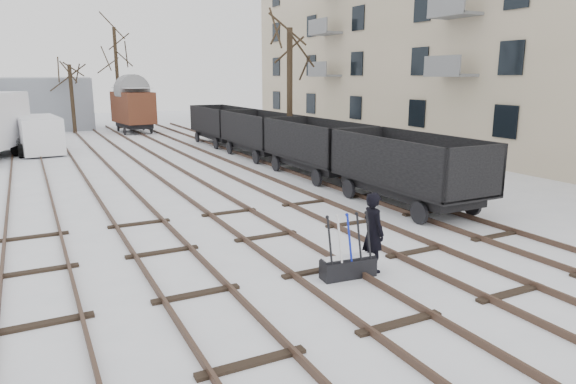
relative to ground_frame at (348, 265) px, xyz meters
name	(u,v)px	position (x,y,z in m)	size (l,w,h in m)	color
ground	(318,272)	(-0.44, 0.60, -0.28)	(120.00, 120.00, 0.00)	white
tracks	(171,174)	(-0.44, 14.28, -0.21)	(13.90, 52.00, 0.16)	black
apartment_block	(485,18)	(19.52, 14.60, 7.76)	(10.12, 45.00, 16.10)	beige
shed_right	(47,103)	(-4.44, 40.60, 1.96)	(7.00, 6.00, 4.50)	#8F97A2
ground_frame	(348,265)	(0.00, 0.00, 0.00)	(1.33, 0.53, 1.49)	black
worker	(373,232)	(0.75, 0.10, 0.68)	(0.70, 0.46, 1.92)	black
freight_wagon_a	(407,180)	(5.56, 4.65, 0.69)	(2.49, 6.21, 2.54)	black
freight_wagon_b	(316,155)	(5.56, 11.05, 0.69)	(2.49, 6.21, 2.54)	black
freight_wagon_c	(260,140)	(5.56, 17.45, 0.69)	(2.49, 6.21, 2.54)	black
freight_wagon_d	(222,130)	(5.56, 23.85, 0.69)	(2.49, 6.21, 2.54)	black
box_van_wagon	(133,106)	(1.72, 34.44, 1.85)	(3.10, 5.07, 3.66)	black
panel_van	(39,134)	(-5.65, 24.98, 0.87)	(2.63, 5.21, 2.22)	white
tree_near	(290,98)	(6.03, 14.68, 3.19)	(0.30, 0.30, 6.95)	black
tree_far_left	(72,99)	(-2.72, 36.14, 2.46)	(0.30, 0.30, 5.48)	black
tree_far_right	(117,79)	(1.35, 38.83, 4.07)	(0.30, 0.30, 8.71)	black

